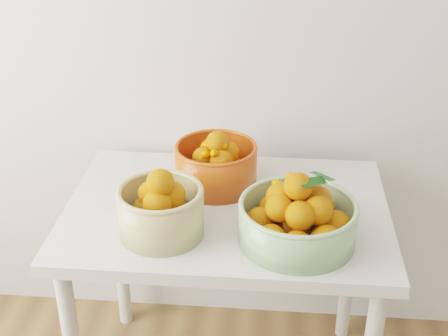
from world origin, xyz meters
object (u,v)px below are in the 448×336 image
Objects in this scene: bowl_green at (298,218)px; bowl_orange at (216,164)px; bowl_cream at (161,210)px; table at (227,232)px.

bowl_orange is at bearing 131.21° from bowl_green.
bowl_cream is 0.74× the size of bowl_green.
bowl_cream is 0.39m from bowl_green.
bowl_green is at bearing -37.38° from table.
bowl_green is 0.40m from bowl_orange.
bowl_cream is 0.32m from bowl_orange.
bowl_green is (0.21, -0.16, 0.17)m from table.
bowl_orange is (0.13, 0.30, -0.00)m from bowl_cream.
table is 0.22m from bowl_orange.
bowl_cream reaches higher than table.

